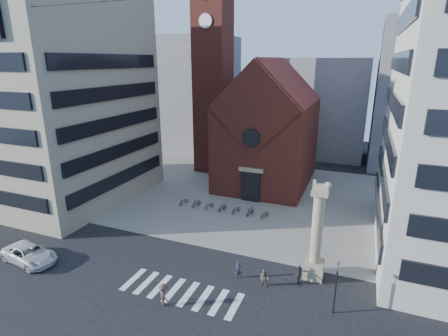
{
  "coord_description": "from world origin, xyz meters",
  "views": [
    {
      "loc": [
        12.48,
        -23.63,
        17.66
      ],
      "look_at": [
        -0.17,
        8.0,
        7.09
      ],
      "focal_mm": 28.0,
      "sensor_mm": 36.0,
      "label": 1
    }
  ],
  "objects_px": {
    "lion_column": "(316,240)",
    "pedestrian_0": "(238,270)",
    "traffic_light": "(336,286)",
    "pedestrian_2": "(299,275)",
    "pedestrian_1": "(264,278)",
    "scooter_0": "(184,201)",
    "white_car": "(29,254)"
  },
  "relations": [
    {
      "from": "lion_column",
      "to": "pedestrian_0",
      "type": "xyz_separation_m",
      "value": [
        -5.87,
        -2.51,
        -2.7
      ]
    },
    {
      "from": "pedestrian_0",
      "to": "traffic_light",
      "type": "bearing_deg",
      "value": -37.55
    },
    {
      "from": "traffic_light",
      "to": "pedestrian_0",
      "type": "distance_m",
      "value": 8.15
    },
    {
      "from": "traffic_light",
      "to": "pedestrian_2",
      "type": "height_order",
      "value": "traffic_light"
    },
    {
      "from": "lion_column",
      "to": "traffic_light",
      "type": "relative_size",
      "value": 2.02
    },
    {
      "from": "traffic_light",
      "to": "pedestrian_1",
      "type": "xyz_separation_m",
      "value": [
        -5.52,
        1.13,
        -1.5
      ]
    },
    {
      "from": "lion_column",
      "to": "pedestrian_2",
      "type": "xyz_separation_m",
      "value": [
        -1.01,
        -1.33,
        -2.67
      ]
    },
    {
      "from": "traffic_light",
      "to": "scooter_0",
      "type": "height_order",
      "value": "traffic_light"
    },
    {
      "from": "lion_column",
      "to": "pedestrian_1",
      "type": "xyz_separation_m",
      "value": [
        -3.53,
        -2.87,
        -2.67
      ]
    },
    {
      "from": "lion_column",
      "to": "pedestrian_2",
      "type": "relative_size",
      "value": 5.48
    },
    {
      "from": "pedestrian_1",
      "to": "pedestrian_0",
      "type": "bearing_deg",
      "value": -175.91
    },
    {
      "from": "lion_column",
      "to": "scooter_0",
      "type": "bearing_deg",
      "value": 151.29
    },
    {
      "from": "pedestrian_1",
      "to": "white_car",
      "type": "bearing_deg",
      "value": -155.32
    },
    {
      "from": "pedestrian_0",
      "to": "pedestrian_2",
      "type": "relative_size",
      "value": 0.96
    },
    {
      "from": "traffic_light",
      "to": "pedestrian_1",
      "type": "relative_size",
      "value": 2.73
    },
    {
      "from": "traffic_light",
      "to": "pedestrian_1",
      "type": "distance_m",
      "value": 5.83
    },
    {
      "from": "white_car",
      "to": "scooter_0",
      "type": "relative_size",
      "value": 3.24
    },
    {
      "from": "pedestrian_2",
      "to": "scooter_0",
      "type": "relative_size",
      "value": 0.93
    },
    {
      "from": "lion_column",
      "to": "pedestrian_1",
      "type": "relative_size",
      "value": 5.51
    },
    {
      "from": "white_car",
      "to": "pedestrian_1",
      "type": "height_order",
      "value": "pedestrian_1"
    },
    {
      "from": "pedestrian_0",
      "to": "scooter_0",
      "type": "xyz_separation_m",
      "value": [
        -11.61,
        12.08,
        -0.26
      ]
    },
    {
      "from": "lion_column",
      "to": "white_car",
      "type": "bearing_deg",
      "value": -163.43
    },
    {
      "from": "traffic_light",
      "to": "pedestrian_0",
      "type": "xyz_separation_m",
      "value": [
        -7.86,
        1.49,
        -1.53
      ]
    },
    {
      "from": "lion_column",
      "to": "traffic_light",
      "type": "xyz_separation_m",
      "value": [
        1.99,
        -4.0,
        -1.17
      ]
    },
    {
      "from": "traffic_light",
      "to": "scooter_0",
      "type": "bearing_deg",
      "value": 145.12
    },
    {
      "from": "white_car",
      "to": "pedestrian_0",
      "type": "xyz_separation_m",
      "value": [
        18.49,
        4.74,
        -0.01
      ]
    },
    {
      "from": "pedestrian_1",
      "to": "pedestrian_2",
      "type": "distance_m",
      "value": 2.95
    },
    {
      "from": "white_car",
      "to": "scooter_0",
      "type": "bearing_deg",
      "value": -14.9
    },
    {
      "from": "lion_column",
      "to": "pedestrian_1",
      "type": "bearing_deg",
      "value": -140.89
    },
    {
      "from": "pedestrian_0",
      "to": "scooter_0",
      "type": "bearing_deg",
      "value": 107.06
    },
    {
      "from": "traffic_light",
      "to": "lion_column",
      "type": "bearing_deg",
      "value": 116.46
    },
    {
      "from": "pedestrian_2",
      "to": "scooter_0",
      "type": "bearing_deg",
      "value": 44.39
    }
  ]
}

